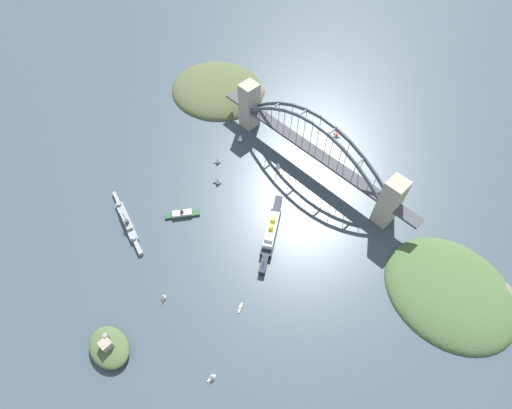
{
  "coord_description": "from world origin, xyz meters",
  "views": [
    {
      "loc": [
        -154.57,
        229.31,
        306.39
      ],
      "look_at": [
        0.0,
        79.4,
        8.0
      ],
      "focal_mm": 26.8,
      "sensor_mm": 36.0,
      "label": 1
    }
  ],
  "objects_px": {
    "seaplane_taxiing_near_bridge": "(314,149)",
    "small_boat_3": "(240,308)",
    "small_boat_1": "(163,297)",
    "seaplane_second_in_formation": "(337,134)",
    "ocean_liner": "(271,232)",
    "small_boat_2": "(212,377)",
    "small_boat_0": "(218,160)",
    "small_boat_6": "(278,165)",
    "small_boat_4": "(218,181)",
    "harbor_arch_bridge": "(313,148)",
    "harbor_ferry_steamer": "(183,214)",
    "fort_island_mid_harbor": "(109,347)",
    "naval_cruiser": "(127,222)",
    "small_boat_5": "(240,138)"
  },
  "relations": [
    {
      "from": "small_boat_4",
      "to": "small_boat_5",
      "type": "bearing_deg",
      "value": -63.28
    },
    {
      "from": "seaplane_taxiing_near_bridge",
      "to": "small_boat_6",
      "type": "height_order",
      "value": "small_boat_6"
    },
    {
      "from": "naval_cruiser",
      "to": "small_boat_3",
      "type": "relative_size",
      "value": 9.46
    },
    {
      "from": "harbor_ferry_steamer",
      "to": "fort_island_mid_harbor",
      "type": "bearing_deg",
      "value": 117.41
    },
    {
      "from": "harbor_ferry_steamer",
      "to": "naval_cruiser",
      "type": "bearing_deg",
      "value": 56.41
    },
    {
      "from": "seaplane_taxiing_near_bridge",
      "to": "small_boat_4",
      "type": "bearing_deg",
      "value": 70.31
    },
    {
      "from": "harbor_arch_bridge",
      "to": "small_boat_5",
      "type": "relative_size",
      "value": 24.4
    },
    {
      "from": "naval_cruiser",
      "to": "small_boat_1",
      "type": "xyz_separation_m",
      "value": [
        -85.16,
        19.81,
        1.13
      ]
    },
    {
      "from": "seaplane_taxiing_near_bridge",
      "to": "small_boat_4",
      "type": "relative_size",
      "value": 0.93
    },
    {
      "from": "harbor_arch_bridge",
      "to": "small_boat_1",
      "type": "distance_m",
      "value": 200.75
    },
    {
      "from": "seaplane_second_in_formation",
      "to": "small_boat_3",
      "type": "height_order",
      "value": "seaplane_second_in_formation"
    },
    {
      "from": "naval_cruiser",
      "to": "harbor_ferry_steamer",
      "type": "height_order",
      "value": "naval_cruiser"
    },
    {
      "from": "small_boat_3",
      "to": "small_boat_4",
      "type": "xyz_separation_m",
      "value": [
        113.3,
        -73.66,
        3.65
      ]
    },
    {
      "from": "seaplane_taxiing_near_bridge",
      "to": "small_boat_3",
      "type": "bearing_deg",
      "value": 112.74
    },
    {
      "from": "fort_island_mid_harbor",
      "to": "small_boat_3",
      "type": "bearing_deg",
      "value": -115.85
    },
    {
      "from": "ocean_liner",
      "to": "small_boat_2",
      "type": "height_order",
      "value": "ocean_liner"
    },
    {
      "from": "harbor_arch_bridge",
      "to": "harbor_ferry_steamer",
      "type": "height_order",
      "value": "harbor_arch_bridge"
    },
    {
      "from": "small_boat_5",
      "to": "harbor_ferry_steamer",
      "type": "bearing_deg",
      "value": 108.23
    },
    {
      "from": "small_boat_1",
      "to": "small_boat_4",
      "type": "height_order",
      "value": "small_boat_4"
    },
    {
      "from": "seaplane_second_in_formation",
      "to": "small_boat_1",
      "type": "distance_m",
      "value": 257.58
    },
    {
      "from": "seaplane_second_in_formation",
      "to": "small_boat_3",
      "type": "bearing_deg",
      "value": 108.51
    },
    {
      "from": "small_boat_4",
      "to": "small_boat_6",
      "type": "bearing_deg",
      "value": -115.59
    },
    {
      "from": "small_boat_2",
      "to": "small_boat_4",
      "type": "distance_m",
      "value": 186.57
    },
    {
      "from": "small_boat_2",
      "to": "seaplane_second_in_formation",
      "type": "bearing_deg",
      "value": -69.98
    },
    {
      "from": "fort_island_mid_harbor",
      "to": "small_boat_0",
      "type": "height_order",
      "value": "fort_island_mid_harbor"
    },
    {
      "from": "small_boat_1",
      "to": "seaplane_second_in_formation",
      "type": "bearing_deg",
      "value": -85.2
    },
    {
      "from": "harbor_arch_bridge",
      "to": "seaplane_second_in_formation",
      "type": "relative_size",
      "value": 29.74
    },
    {
      "from": "harbor_ferry_steamer",
      "to": "small_boat_0",
      "type": "height_order",
      "value": "small_boat_0"
    },
    {
      "from": "small_boat_6",
      "to": "small_boat_3",
      "type": "bearing_deg",
      "value": 122.56
    },
    {
      "from": "small_boat_1",
      "to": "small_boat_2",
      "type": "bearing_deg",
      "value": 171.91
    },
    {
      "from": "small_boat_4",
      "to": "small_boat_6",
      "type": "xyz_separation_m",
      "value": [
        -28.39,
        -59.29,
        0.25
      ]
    },
    {
      "from": "small_boat_2",
      "to": "small_boat_6",
      "type": "xyz_separation_m",
      "value": [
        110.05,
        -184.36,
        1.32
      ]
    },
    {
      "from": "fort_island_mid_harbor",
      "to": "small_boat_2",
      "type": "distance_m",
      "value": 83.12
    },
    {
      "from": "fort_island_mid_harbor",
      "to": "small_boat_4",
      "type": "xyz_separation_m",
      "value": [
        67.45,
        -168.27,
        -0.72
      ]
    },
    {
      "from": "small_boat_5",
      "to": "small_boat_1",
      "type": "bearing_deg",
      "value": 118.02
    },
    {
      "from": "seaplane_second_in_formation",
      "to": "small_boat_6",
      "type": "xyz_separation_m",
      "value": [
        12.57,
        83.1,
        2.67
      ]
    },
    {
      "from": "small_boat_1",
      "to": "harbor_ferry_steamer",
      "type": "bearing_deg",
      "value": -48.63
    },
    {
      "from": "harbor_ferry_steamer",
      "to": "fort_island_mid_harbor",
      "type": "distance_m",
      "value": 132.54
    },
    {
      "from": "ocean_liner",
      "to": "fort_island_mid_harbor",
      "type": "height_order",
      "value": "ocean_liner"
    },
    {
      "from": "small_boat_0",
      "to": "small_boat_5",
      "type": "height_order",
      "value": "small_boat_5"
    },
    {
      "from": "small_boat_0",
      "to": "small_boat_1",
      "type": "relative_size",
      "value": 0.98
    },
    {
      "from": "harbor_ferry_steamer",
      "to": "small_boat_3",
      "type": "height_order",
      "value": "harbor_ferry_steamer"
    },
    {
      "from": "small_boat_1",
      "to": "small_boat_4",
      "type": "xyz_separation_m",
      "value": [
        62.5,
        -114.27,
        0.35
      ]
    },
    {
      "from": "small_boat_2",
      "to": "small_boat_5",
      "type": "relative_size",
      "value": 0.74
    },
    {
      "from": "small_boat_1",
      "to": "small_boat_6",
      "type": "height_order",
      "value": "small_boat_6"
    },
    {
      "from": "seaplane_taxiing_near_bridge",
      "to": "small_boat_2",
      "type": "distance_m",
      "value": 252.06
    },
    {
      "from": "naval_cruiser",
      "to": "small_boat_3",
      "type": "bearing_deg",
      "value": -171.3
    },
    {
      "from": "fort_island_mid_harbor",
      "to": "small_boat_6",
      "type": "height_order",
      "value": "fort_island_mid_harbor"
    },
    {
      "from": "seaplane_taxiing_near_bridge",
      "to": "small_boat_1",
      "type": "bearing_deg",
      "value": 96.35
    },
    {
      "from": "seaplane_second_in_formation",
      "to": "small_boat_0",
      "type": "xyz_separation_m",
      "value": [
        62.62,
        123.93,
        2.01
      ]
    }
  ]
}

